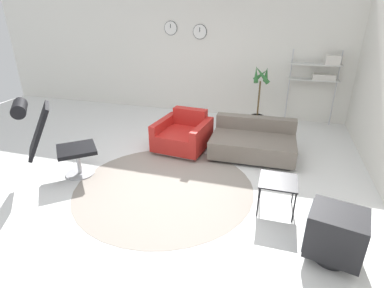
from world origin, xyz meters
TOP-DOWN VIEW (x-y plane):
  - ground_plane at (0.00, 0.00)m, footprint 12.00×12.00m
  - wall_back at (-0.00, 3.24)m, footprint 12.00×0.09m
  - round_rug at (-0.02, -0.39)m, footprint 2.57×2.57m
  - lounge_chair at (-1.67, -0.61)m, footprint 1.07×1.02m
  - armchair_red at (-0.17, 0.97)m, footprint 0.97×0.99m
  - couch_low at (1.08, 1.07)m, footprint 1.44×0.98m
  - side_table at (1.53, -0.48)m, footprint 0.46×0.46m
  - crt_television at (2.11, -1.18)m, footprint 0.61×0.56m
  - potted_plant at (1.01, 2.57)m, footprint 0.38×0.40m
  - shelf_unit at (2.23, 2.98)m, footprint 1.02×0.28m

SIDE VIEW (x-z plane):
  - ground_plane at x=0.00m, z-range 0.00..0.00m
  - round_rug at x=-0.02m, z-range 0.00..0.01m
  - couch_low at x=1.08m, z-range -0.08..0.52m
  - armchair_red at x=-0.17m, z-range -0.09..0.59m
  - crt_television at x=2.11m, z-range 0.02..0.59m
  - side_table at x=1.53m, z-range 0.17..0.60m
  - potted_plant at x=1.01m, z-range -0.16..1.19m
  - lounge_chair at x=-1.67m, z-range 0.10..1.34m
  - shelf_unit at x=2.23m, z-range 0.39..2.00m
  - wall_back at x=0.00m, z-range 0.00..2.80m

